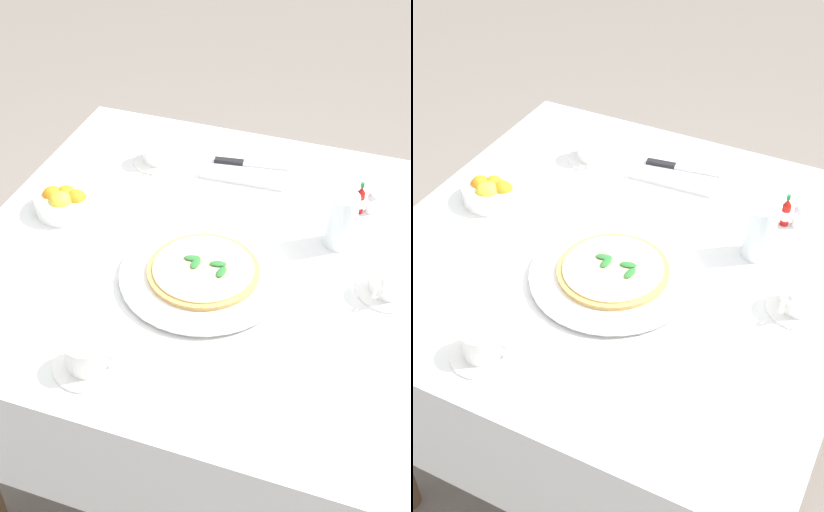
# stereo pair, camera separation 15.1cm
# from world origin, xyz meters

# --- Properties ---
(ground_plane) EXTENTS (8.00, 8.00, 0.00)m
(ground_plane) POSITION_xyz_m (0.00, 0.00, 0.00)
(ground_plane) COLOR slate
(dining_table) EXTENTS (1.04, 1.04, 0.73)m
(dining_table) POSITION_xyz_m (0.00, 0.00, 0.59)
(dining_table) COLOR white
(dining_table) RESTS_ON ground_plane
(pizza_plate) EXTENTS (0.36, 0.36, 0.02)m
(pizza_plate) POSITION_xyz_m (0.03, -0.10, 0.74)
(pizza_plate) COLOR white
(pizza_plate) RESTS_ON dining_table
(pizza) EXTENTS (0.24, 0.24, 0.02)m
(pizza) POSITION_xyz_m (0.03, -0.10, 0.75)
(pizza) COLOR tan
(pizza) RESTS_ON pizza_plate
(coffee_cup_left_edge) EXTENTS (0.13, 0.13, 0.07)m
(coffee_cup_left_edge) POSITION_xyz_m (0.40, -0.01, 0.76)
(coffee_cup_left_edge) COLOR white
(coffee_cup_left_edge) RESTS_ON dining_table
(coffee_cup_right_edge) EXTENTS (0.13, 0.13, 0.07)m
(coffee_cup_right_edge) POSITION_xyz_m (-0.24, 0.30, 0.76)
(coffee_cup_right_edge) COLOR white
(coffee_cup_right_edge) RESTS_ON dining_table
(coffee_cup_back_corner) EXTENTS (0.13, 0.13, 0.06)m
(coffee_cup_back_corner) POSITION_xyz_m (-0.09, -0.40, 0.76)
(coffee_cup_back_corner) COLOR white
(coffee_cup_back_corner) RESTS_ON dining_table
(water_glass_near_right) EXTENTS (0.07, 0.07, 0.13)m
(water_glass_near_right) POSITION_xyz_m (0.27, 0.12, 0.78)
(water_glass_near_right) COLOR white
(water_glass_near_right) RESTS_ON dining_table
(napkin_folded) EXTENTS (0.22, 0.14, 0.02)m
(napkin_folded) POSITION_xyz_m (-0.01, 0.33, 0.74)
(napkin_folded) COLOR white
(napkin_folded) RESTS_ON dining_table
(dinner_knife) EXTENTS (0.20, 0.05, 0.01)m
(dinner_knife) POSITION_xyz_m (-0.00, 0.33, 0.75)
(dinner_knife) COLOR silver
(dinner_knife) RESTS_ON napkin_folded
(citrus_bowl) EXTENTS (0.15, 0.15, 0.07)m
(citrus_bowl) POSITION_xyz_m (-0.37, 0.02, 0.76)
(citrus_bowl) COLOR white
(citrus_bowl) RESTS_ON dining_table
(hot_sauce_bottle) EXTENTS (0.02, 0.02, 0.08)m
(hot_sauce_bottle) POSITION_xyz_m (0.29, 0.25, 0.76)
(hot_sauce_bottle) COLOR #B7140F
(hot_sauce_bottle) RESTS_ON dining_table
(salt_shaker) EXTENTS (0.03, 0.03, 0.06)m
(salt_shaker) POSITION_xyz_m (0.32, 0.26, 0.75)
(salt_shaker) COLOR white
(salt_shaker) RESTS_ON dining_table
(pepper_shaker) EXTENTS (0.03, 0.03, 0.06)m
(pepper_shaker) POSITION_xyz_m (0.27, 0.24, 0.75)
(pepper_shaker) COLOR white
(pepper_shaker) RESTS_ON dining_table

